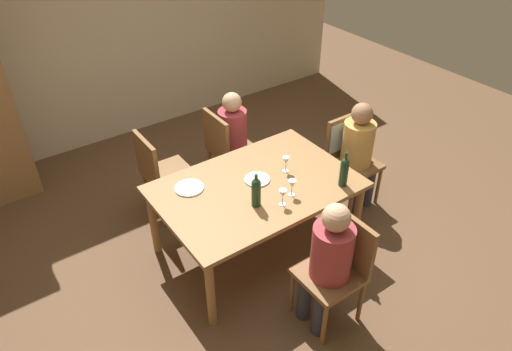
{
  "coord_description": "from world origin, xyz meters",
  "views": [
    {
      "loc": [
        -1.85,
        -2.61,
        3.14
      ],
      "look_at": [
        0.0,
        0.0,
        0.83
      ],
      "focal_mm": 32.93,
      "sensor_mm": 36.0,
      "label": 1
    }
  ],
  "objects_px": {
    "dining_table": "(256,192)",
    "dinner_plate_guest_left": "(257,179)",
    "wine_glass_near_left": "(286,161)",
    "dinner_plate_host": "(189,188)",
    "person_woman_host": "(329,258)",
    "chair_far_left": "(160,170)",
    "person_man_guest": "(235,133)",
    "person_man_bearded": "(359,149)",
    "wine_glass_centre": "(292,185)",
    "wine_bottle_tall_green": "(256,191)",
    "wine_glass_near_right": "(283,194)",
    "chair_near": "(338,263)",
    "handbag": "(202,189)",
    "chair_far_right": "(226,146)",
    "chair_right_end": "(347,148)",
    "wine_bottle_dark_red": "(344,171)"
  },
  "relations": [
    {
      "from": "person_man_guest",
      "to": "wine_glass_near_left",
      "type": "bearing_deg",
      "value": -4.37
    },
    {
      "from": "person_man_guest",
      "to": "dining_table",
      "type": "bearing_deg",
      "value": -23.14
    },
    {
      "from": "wine_bottle_tall_green",
      "to": "wine_glass_near_right",
      "type": "bearing_deg",
      "value": -34.62
    },
    {
      "from": "chair_near",
      "to": "person_man_bearded",
      "type": "distance_m",
      "value": 1.47
    },
    {
      "from": "person_woman_host",
      "to": "handbag",
      "type": "xyz_separation_m",
      "value": [
        -0.0,
        1.9,
        -0.55
      ]
    },
    {
      "from": "wine_glass_near_left",
      "to": "dinner_plate_host",
      "type": "xyz_separation_m",
      "value": [
        -0.82,
        0.27,
        -0.1
      ]
    },
    {
      "from": "dining_table",
      "to": "wine_glass_near_left",
      "type": "bearing_deg",
      "value": 2.86
    },
    {
      "from": "person_man_bearded",
      "to": "wine_glass_centre",
      "type": "height_order",
      "value": "person_man_bearded"
    },
    {
      "from": "chair_far_right",
      "to": "wine_bottle_dark_red",
      "type": "height_order",
      "value": "wine_bottle_dark_red"
    },
    {
      "from": "chair_far_right",
      "to": "wine_bottle_tall_green",
      "type": "xyz_separation_m",
      "value": [
        -0.45,
        -1.17,
        0.33
      ]
    },
    {
      "from": "person_man_guest",
      "to": "wine_glass_near_right",
      "type": "xyz_separation_m",
      "value": [
        -0.38,
        -1.29,
        0.19
      ]
    },
    {
      "from": "handbag",
      "to": "chair_far_left",
      "type": "bearing_deg",
      "value": 180.0
    },
    {
      "from": "wine_bottle_dark_red",
      "to": "dinner_plate_host",
      "type": "relative_size",
      "value": 1.32
    },
    {
      "from": "chair_near",
      "to": "dinner_plate_host",
      "type": "distance_m",
      "value": 1.38
    },
    {
      "from": "dinner_plate_host",
      "to": "wine_bottle_tall_green",
      "type": "bearing_deg",
      "value": -56.39
    },
    {
      "from": "person_man_guest",
      "to": "wine_glass_near_left",
      "type": "distance_m",
      "value": 0.95
    },
    {
      "from": "wine_bottle_tall_green",
      "to": "wine_glass_near_left",
      "type": "relative_size",
      "value": 2.01
    },
    {
      "from": "person_woman_host",
      "to": "person_man_guest",
      "type": "distance_m",
      "value": 1.94
    },
    {
      "from": "handbag",
      "to": "person_woman_host",
      "type": "bearing_deg",
      "value": -89.89
    },
    {
      "from": "person_man_bearded",
      "to": "chair_far_left",
      "type": "bearing_deg",
      "value": -29.95
    },
    {
      "from": "chair_right_end",
      "to": "handbag",
      "type": "bearing_deg",
      "value": -33.34
    },
    {
      "from": "dining_table",
      "to": "dinner_plate_guest_left",
      "type": "distance_m",
      "value": 0.11
    },
    {
      "from": "chair_near",
      "to": "dinner_plate_guest_left",
      "type": "relative_size",
      "value": 4.07
    },
    {
      "from": "wine_glass_near_left",
      "to": "dinner_plate_guest_left",
      "type": "height_order",
      "value": "wine_glass_near_left"
    },
    {
      "from": "dining_table",
      "to": "person_man_bearded",
      "type": "xyz_separation_m",
      "value": [
        1.22,
        -0.03,
        0.0
      ]
    },
    {
      "from": "person_man_bearded",
      "to": "wine_glass_near_right",
      "type": "bearing_deg",
      "value": 14.57
    },
    {
      "from": "wine_glass_near_right",
      "to": "dinner_plate_guest_left",
      "type": "bearing_deg",
      "value": 85.93
    },
    {
      "from": "chair_right_end",
      "to": "wine_bottle_dark_red",
      "type": "bearing_deg",
      "value": 41.48
    },
    {
      "from": "wine_glass_near_left",
      "to": "dinner_plate_host",
      "type": "relative_size",
      "value": 0.6
    },
    {
      "from": "person_woman_host",
      "to": "wine_bottle_tall_green",
      "type": "height_order",
      "value": "person_woman_host"
    },
    {
      "from": "chair_right_end",
      "to": "person_woman_host",
      "type": "distance_m",
      "value": 1.65
    },
    {
      "from": "chair_far_right",
      "to": "person_man_bearded",
      "type": "xyz_separation_m",
      "value": [
        0.93,
        -0.97,
        0.12
      ]
    },
    {
      "from": "wine_glass_near_right",
      "to": "dinner_plate_guest_left",
      "type": "distance_m",
      "value": 0.4
    },
    {
      "from": "person_woman_host",
      "to": "person_man_guest",
      "type": "xyz_separation_m",
      "value": [
        0.43,
        1.9,
        -0.01
      ]
    },
    {
      "from": "person_man_bearded",
      "to": "wine_glass_centre",
      "type": "relative_size",
      "value": 7.66
    },
    {
      "from": "person_woman_host",
      "to": "chair_far_left",
      "type": "bearing_deg",
      "value": 13.09
    },
    {
      "from": "chair_far_left",
      "to": "dinner_plate_host",
      "type": "height_order",
      "value": "chair_far_left"
    },
    {
      "from": "dining_table",
      "to": "dinner_plate_guest_left",
      "type": "height_order",
      "value": "dinner_plate_guest_left"
    },
    {
      "from": "wine_bottle_tall_green",
      "to": "handbag",
      "type": "bearing_deg",
      "value": 83.94
    },
    {
      "from": "dining_table",
      "to": "wine_bottle_dark_red",
      "type": "bearing_deg",
      "value": -35.11
    },
    {
      "from": "chair_far_left",
      "to": "dinner_plate_host",
      "type": "relative_size",
      "value": 3.69
    },
    {
      "from": "chair_near",
      "to": "handbag",
      "type": "relative_size",
      "value": 3.29
    },
    {
      "from": "wine_bottle_tall_green",
      "to": "person_man_bearded",
      "type": "bearing_deg",
      "value": 7.94
    },
    {
      "from": "person_man_guest",
      "to": "wine_bottle_dark_red",
      "type": "relative_size",
      "value": 3.38
    },
    {
      "from": "dinner_plate_host",
      "to": "wine_glass_near_left",
      "type": "bearing_deg",
      "value": -18.2
    },
    {
      "from": "wine_glass_centre",
      "to": "handbag",
      "type": "height_order",
      "value": "wine_glass_centre"
    },
    {
      "from": "wine_glass_near_right",
      "to": "dinner_plate_guest_left",
      "type": "height_order",
      "value": "wine_glass_near_right"
    },
    {
      "from": "wine_glass_near_left",
      "to": "wine_bottle_tall_green",
      "type": "bearing_deg",
      "value": -154.3
    },
    {
      "from": "chair_far_left",
      "to": "person_man_guest",
      "type": "height_order",
      "value": "person_man_guest"
    },
    {
      "from": "wine_bottle_dark_red",
      "to": "person_man_guest",
      "type": "bearing_deg",
      "value": 98.22
    }
  ]
}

